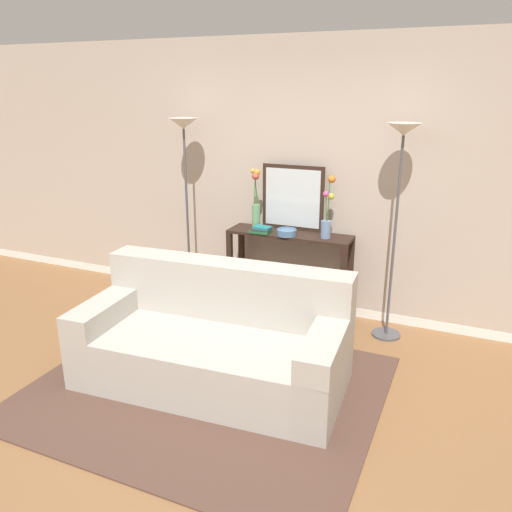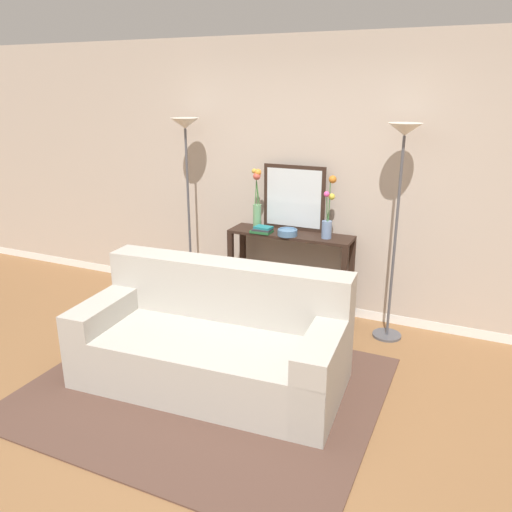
% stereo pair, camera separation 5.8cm
% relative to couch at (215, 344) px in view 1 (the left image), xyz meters
% --- Properties ---
extents(ground_plane, '(16.00, 16.00, 0.02)m').
position_rel_couch_xyz_m(ground_plane, '(0.20, -0.47, -0.32)').
color(ground_plane, brown).
extents(back_wall, '(12.00, 0.15, 2.64)m').
position_rel_couch_xyz_m(back_wall, '(0.20, 1.66, 1.01)').
color(back_wall, white).
rests_on(back_wall, ground).
extents(area_rug, '(2.55, 2.10, 0.01)m').
position_rel_couch_xyz_m(area_rug, '(0.00, -0.16, -0.30)').
color(area_rug, '#51382D').
rests_on(area_rug, ground).
extents(couch, '(2.06, 1.08, 0.88)m').
position_rel_couch_xyz_m(couch, '(0.00, 0.00, 0.00)').
color(couch, '#ADA89E').
rests_on(couch, ground).
extents(console_table, '(1.20, 0.32, 0.86)m').
position_rel_couch_xyz_m(console_table, '(0.10, 1.36, 0.27)').
color(console_table, black).
rests_on(console_table, ground).
extents(floor_lamp_left, '(0.28, 0.28, 1.90)m').
position_rel_couch_xyz_m(floor_lamp_left, '(-0.99, 1.29, 1.18)').
color(floor_lamp_left, '#4C4C51').
rests_on(floor_lamp_left, ground).
extents(floor_lamp_right, '(0.28, 0.28, 1.91)m').
position_rel_couch_xyz_m(floor_lamp_right, '(1.09, 1.29, 1.19)').
color(floor_lamp_right, '#4C4C51').
rests_on(floor_lamp_right, ground).
extents(wall_mirror, '(0.62, 0.02, 0.63)m').
position_rel_couch_xyz_m(wall_mirror, '(0.08, 1.49, 0.86)').
color(wall_mirror, black).
rests_on(wall_mirror, console_table).
extents(vase_tall_flowers, '(0.11, 0.11, 0.59)m').
position_rel_couch_xyz_m(vase_tall_flowers, '(-0.26, 1.37, 0.81)').
color(vase_tall_flowers, '#669E6B').
rests_on(vase_tall_flowers, console_table).
extents(vase_short_flowers, '(0.11, 0.11, 0.58)m').
position_rel_couch_xyz_m(vase_short_flowers, '(0.47, 1.33, 0.76)').
color(vase_short_flowers, '#6B84AD').
rests_on(vase_short_flowers, console_table).
extents(fruit_bowl, '(0.19, 0.19, 0.06)m').
position_rel_couch_xyz_m(fruit_bowl, '(0.11, 1.26, 0.58)').
color(fruit_bowl, '#4C7093').
rests_on(fruit_bowl, console_table).
extents(book_stack, '(0.20, 0.15, 0.06)m').
position_rel_couch_xyz_m(book_stack, '(-0.15, 1.26, 0.57)').
color(book_stack, '#236033').
rests_on(book_stack, console_table).
extents(book_row_under_console, '(0.41, 0.18, 0.13)m').
position_rel_couch_xyz_m(book_row_under_console, '(-0.18, 1.36, -0.25)').
color(book_row_under_console, '#6B3360').
rests_on(book_row_under_console, ground).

